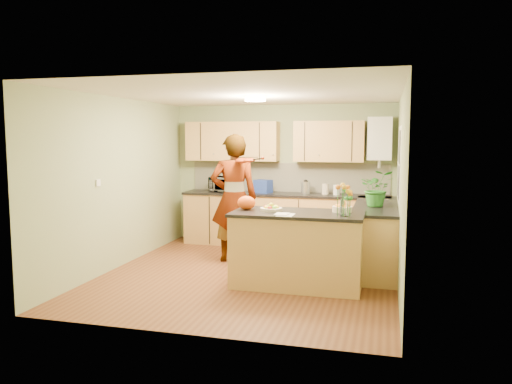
# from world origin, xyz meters

# --- Properties ---
(floor) EXTENTS (4.50, 4.50, 0.00)m
(floor) POSITION_xyz_m (0.00, 0.00, 0.00)
(floor) COLOR brown
(floor) RESTS_ON ground
(ceiling) EXTENTS (4.00, 4.50, 0.02)m
(ceiling) POSITION_xyz_m (0.00, 0.00, 2.50)
(ceiling) COLOR silver
(ceiling) RESTS_ON wall_back
(wall_back) EXTENTS (4.00, 0.02, 2.50)m
(wall_back) POSITION_xyz_m (0.00, 2.25, 1.25)
(wall_back) COLOR #8E9D70
(wall_back) RESTS_ON floor
(wall_front) EXTENTS (4.00, 0.02, 2.50)m
(wall_front) POSITION_xyz_m (0.00, -2.25, 1.25)
(wall_front) COLOR #8E9D70
(wall_front) RESTS_ON floor
(wall_left) EXTENTS (0.02, 4.50, 2.50)m
(wall_left) POSITION_xyz_m (-2.00, 0.00, 1.25)
(wall_left) COLOR #8E9D70
(wall_left) RESTS_ON floor
(wall_right) EXTENTS (0.02, 4.50, 2.50)m
(wall_right) POSITION_xyz_m (2.00, 0.00, 1.25)
(wall_right) COLOR #8E9D70
(wall_right) RESTS_ON floor
(back_counter) EXTENTS (3.64, 0.62, 0.94)m
(back_counter) POSITION_xyz_m (0.10, 1.95, 0.47)
(back_counter) COLOR tan
(back_counter) RESTS_ON floor
(right_counter) EXTENTS (0.62, 2.24, 0.94)m
(right_counter) POSITION_xyz_m (1.70, 0.85, 0.47)
(right_counter) COLOR tan
(right_counter) RESTS_ON floor
(splashback) EXTENTS (3.60, 0.02, 0.52)m
(splashback) POSITION_xyz_m (0.10, 2.23, 1.20)
(splashback) COLOR silver
(splashback) RESTS_ON back_counter
(upper_cabinets) EXTENTS (3.20, 0.34, 0.70)m
(upper_cabinets) POSITION_xyz_m (-0.18, 2.08, 1.85)
(upper_cabinets) COLOR tan
(upper_cabinets) RESTS_ON wall_back
(boiler) EXTENTS (0.40, 0.30, 0.86)m
(boiler) POSITION_xyz_m (1.70, 2.09, 1.90)
(boiler) COLOR white
(boiler) RESTS_ON wall_back
(window_right) EXTENTS (0.01, 1.30, 1.05)m
(window_right) POSITION_xyz_m (1.99, 0.60, 1.55)
(window_right) COLOR white
(window_right) RESTS_ON wall_right
(light_switch) EXTENTS (0.02, 0.09, 0.09)m
(light_switch) POSITION_xyz_m (-1.99, -0.60, 1.30)
(light_switch) COLOR white
(light_switch) RESTS_ON wall_left
(ceiling_lamp) EXTENTS (0.30, 0.30, 0.07)m
(ceiling_lamp) POSITION_xyz_m (0.00, 0.30, 2.46)
(ceiling_lamp) COLOR #FFEABF
(ceiling_lamp) RESTS_ON ceiling
(peninsula_island) EXTENTS (1.68, 0.86, 0.96)m
(peninsula_island) POSITION_xyz_m (0.74, -0.36, 0.48)
(peninsula_island) COLOR tan
(peninsula_island) RESTS_ON floor
(fruit_dish) EXTENTS (0.29, 0.29, 0.10)m
(fruit_dish) POSITION_xyz_m (0.39, -0.36, 1.00)
(fruit_dish) COLOR beige
(fruit_dish) RESTS_ON peninsula_island
(orange_bowl) EXTENTS (0.25, 0.25, 0.15)m
(orange_bowl) POSITION_xyz_m (1.29, -0.21, 1.03)
(orange_bowl) COLOR beige
(orange_bowl) RESTS_ON peninsula_island
(flower_vase) EXTENTS (0.25, 0.25, 0.46)m
(flower_vase) POSITION_xyz_m (1.34, -0.54, 1.27)
(flower_vase) COLOR silver
(flower_vase) RESTS_ON peninsula_island
(orange_bag) EXTENTS (0.31, 0.29, 0.18)m
(orange_bag) POSITION_xyz_m (0.04, -0.31, 1.06)
(orange_bag) COLOR #F05213
(orange_bag) RESTS_ON peninsula_island
(papers) EXTENTS (0.20, 0.27, 0.01)m
(papers) POSITION_xyz_m (0.64, -0.66, 0.97)
(papers) COLOR silver
(papers) RESTS_ON peninsula_island
(violinist) EXTENTS (0.83, 0.68, 1.97)m
(violinist) POSITION_xyz_m (-0.44, 0.69, 0.99)
(violinist) COLOR tan
(violinist) RESTS_ON floor
(violin) EXTENTS (0.67, 0.58, 0.17)m
(violin) POSITION_xyz_m (-0.24, 0.47, 1.58)
(violin) COLOR #520A05
(violin) RESTS_ON violinist
(microwave) EXTENTS (0.57, 0.47, 0.27)m
(microwave) POSITION_xyz_m (-1.01, 1.93, 1.08)
(microwave) COLOR white
(microwave) RESTS_ON back_counter
(blue_box) EXTENTS (0.34, 0.29, 0.23)m
(blue_box) POSITION_xyz_m (-0.29, 1.95, 1.05)
(blue_box) COLOR navy
(blue_box) RESTS_ON back_counter
(kettle) EXTENTS (0.15, 0.15, 0.29)m
(kettle) POSITION_xyz_m (0.46, 1.99, 1.06)
(kettle) COLOR silver
(kettle) RESTS_ON back_counter
(jar_cream) EXTENTS (0.13, 0.13, 0.18)m
(jar_cream) POSITION_xyz_m (0.81, 1.99, 1.03)
(jar_cream) COLOR beige
(jar_cream) RESTS_ON back_counter
(jar_white) EXTENTS (0.13, 0.13, 0.17)m
(jar_white) POSITION_xyz_m (1.00, 1.95, 1.03)
(jar_white) COLOR white
(jar_white) RESTS_ON back_counter
(potted_plant) EXTENTS (0.51, 0.46, 0.52)m
(potted_plant) POSITION_xyz_m (1.70, 0.63, 1.20)
(potted_plant) COLOR #2C7828
(potted_plant) RESTS_ON right_counter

